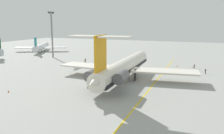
{
  "coord_description": "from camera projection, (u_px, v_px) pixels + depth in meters",
  "views": [
    {
      "loc": [
        -64.65,
        -15.87,
        16.63
      ],
      "look_at": [
        -0.13,
        10.21,
        3.25
      ],
      "focal_mm": 37.82,
      "sensor_mm": 36.0,
      "label": 1
    }
  ],
  "objects": [
    {
      "name": "main_jetliner",
      "position": [
        123.0,
        67.0,
        68.06
      ],
      "size": [
        47.47,
        42.2,
        13.84
      ],
      "rotation": [
        0.0,
        0.0,
        0.03
      ],
      "color": "silver",
      "rests_on": "ground"
    },
    {
      "name": "taxiway_centreline",
      "position": [
        156.0,
        82.0,
        66.59
      ],
      "size": [
        84.19,
        1.95,
        0.01
      ],
      "primitive_type": "cube",
      "rotation": [
        0.0,
        0.0,
        0.02
      ],
      "color": "gold",
      "rests_on": "ground"
    },
    {
      "name": "ground_crew_near_tail",
      "position": [
        194.0,
        66.0,
        84.82
      ],
      "size": [
        0.26,
        0.42,
        1.65
      ],
      "rotation": [
        0.0,
        0.0,
        3.14
      ],
      "color": "black",
      "rests_on": "ground"
    },
    {
      "name": "ground",
      "position": [
        145.0,
        80.0,
        67.84
      ],
      "size": [
        284.34,
        284.34,
        0.0
      ],
      "primitive_type": "plane",
      "color": "#9E9E99"
    },
    {
      "name": "airliner_mid_right",
      "position": [
        41.0,
        47.0,
        134.74
      ],
      "size": [
        27.5,
        27.78,
        8.71
      ],
      "rotation": [
        0.0,
        0.0,
        0.45
      ],
      "color": "silver",
      "rests_on": "ground"
    },
    {
      "name": "safety_cone_tail",
      "position": [
        177.0,
        66.0,
        89.01
      ],
      "size": [
        0.4,
        0.4,
        0.55
      ],
      "primitive_type": "cone",
      "color": "#EA590F",
      "rests_on": "ground"
    },
    {
      "name": "safety_cone_nose",
      "position": [
        193.0,
        67.0,
        87.0
      ],
      "size": [
        0.4,
        0.4,
        0.55
      ],
      "primitive_type": "cone",
      "color": "#EA590F",
      "rests_on": "ground"
    },
    {
      "name": "light_mast",
      "position": [
        52.0,
        32.0,
        109.46
      ],
      "size": [
        4.0,
        0.7,
        21.17
      ],
      "color": "slate",
      "rests_on": "ground"
    },
    {
      "name": "safety_cone_wingtip",
      "position": [
        8.0,
        91.0,
        56.43
      ],
      "size": [
        0.4,
        0.4,
        0.55
      ],
      "primitive_type": "cone",
      "color": "#EA590F",
      "rests_on": "ground"
    },
    {
      "name": "ground_crew_near_nose",
      "position": [
        205.0,
        70.0,
        76.38
      ],
      "size": [
        0.28,
        0.41,
        1.75
      ],
      "rotation": [
        0.0,
        0.0,
        2.72
      ],
      "color": "black",
      "rests_on": "ground"
    },
    {
      "name": "ground_crew_portside",
      "position": [
        86.0,
        60.0,
        97.71
      ],
      "size": [
        0.46,
        0.29,
        1.81
      ],
      "rotation": [
        0.0,
        0.0,
        4.66
      ],
      "color": "black",
      "rests_on": "ground"
    },
    {
      "name": "ground_crew_starboard",
      "position": [
        85.0,
        61.0,
        94.81
      ],
      "size": [
        0.41,
        0.28,
        1.74
      ],
      "rotation": [
        0.0,
        0.0,
        1.14
      ],
      "color": "black",
      "rests_on": "ground"
    }
  ]
}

